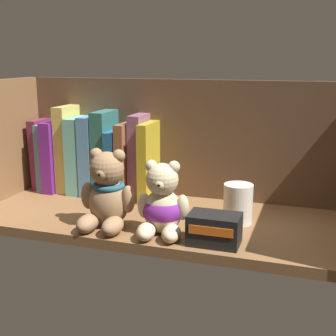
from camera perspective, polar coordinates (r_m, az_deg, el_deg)
name	(u,v)px	position (r cm, az deg, el deg)	size (l,w,h in cm)	color
shelf_board	(161,221)	(96.35, -0.92, -6.57)	(76.61, 30.55, 2.00)	brown
shelf_back_panel	(183,143)	(107.34, 1.83, 3.12)	(79.01, 1.20, 29.38)	brown
book_0	(44,153)	(120.26, -15.16, 1.82)	(2.31, 9.73, 17.24)	#632241
book_1	(52,155)	(119.13, -14.25, 1.59)	(1.69, 12.74, 16.53)	slate
book_2	(61,154)	(117.76, -13.23, 1.68)	(2.85, 13.93, 17.20)	#641E85
book_3	(71,148)	(115.84, -11.97, 2.48)	(2.88, 11.66, 20.88)	#C9B755
book_4	(83,154)	(114.47, -10.50, 1.77)	(3.31, 12.96, 18.36)	#65B7AD
book_5	(96,154)	(112.82, -8.96, 1.79)	(3.13, 13.15, 18.84)	#548CBF
book_6	(109,152)	(111.19, -7.39, 1.99)	(3.30, 12.92, 20.08)	#29625B
book_7	(121,162)	(110.38, -5.92, 0.80)	(2.36, 13.87, 15.78)	#235C91
book_8	(130,159)	(109.21, -4.75, 1.18)	(2.14, 13.88, 17.58)	brown
book_9	(141,155)	(107.99, -3.42, 1.58)	(2.89, 10.01, 19.50)	#86526B
book_10	(152,160)	(107.17, -2.01, 1.06)	(2.27, 13.75, 17.91)	gold
teddy_bear_larger	(107,194)	(89.13, -7.60, -3.25)	(11.19, 11.34, 15.37)	#93704C
teddy_bear_smaller	(162,205)	(85.22, -0.74, -4.68)	(10.33, 10.96, 13.97)	beige
pillar_candle	(238,204)	(92.28, 8.71, -4.39)	(5.82, 5.82, 7.92)	silver
small_product_box	(214,229)	(81.89, 5.78, -7.57)	(9.11, 6.06, 5.51)	black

